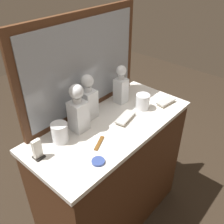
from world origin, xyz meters
TOP-DOWN VIEW (x-y plane):
  - ground_plane at (0.00, 0.00)m, footprint 6.00×6.00m
  - dresser at (0.00, 0.00)m, footprint 1.05×0.48m
  - dresser_mirror at (0.00, 0.22)m, footprint 0.89×0.03m
  - crystal_decanter_front at (0.23, 0.12)m, footprint 0.07×0.07m
  - crystal_decanter_left at (-0.04, 0.15)m, footprint 0.08×0.08m
  - crystal_decanter_far_left at (-0.16, 0.10)m, footprint 0.09×0.09m
  - crystal_tumbler_far_left at (0.25, -0.04)m, footprint 0.09×0.09m
  - crystal_tumbler_right at (-0.30, 0.10)m, footprint 0.09×0.09m
  - silver_brush_far_left at (0.40, -0.12)m, footprint 0.14×0.08m
  - silver_brush_front at (0.08, -0.04)m, footprint 0.17×0.09m
  - porcelain_dish at (-0.29, -0.16)m, footprint 0.07×0.07m
  - tortoiseshell_comb at (-0.18, -0.07)m, footprint 0.11×0.07m
  - napkin_holder at (-0.46, 0.08)m, footprint 0.05×0.05m

SIDE VIEW (x-z plane):
  - ground_plane at x=0.00m, z-range 0.00..0.00m
  - dresser at x=0.00m, z-range 0.00..0.89m
  - tortoiseshell_comb at x=-0.18m, z-range 0.89..0.89m
  - porcelain_dish at x=-0.29m, z-range 0.89..0.90m
  - silver_brush_far_left at x=0.40m, z-range 0.89..0.91m
  - silver_brush_front at x=0.08m, z-range 0.89..0.91m
  - crystal_tumbler_far_left at x=0.25m, z-range 0.88..0.98m
  - napkin_holder at x=-0.46m, z-range 0.88..0.99m
  - crystal_tumbler_right at x=-0.30m, z-range 0.88..0.99m
  - crystal_decanter_front at x=0.23m, z-range 0.86..1.12m
  - crystal_decanter_left at x=-0.04m, z-range 0.86..1.14m
  - crystal_decanter_far_left at x=-0.16m, z-range 0.86..1.15m
  - dresser_mirror at x=0.00m, z-range 0.89..1.49m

